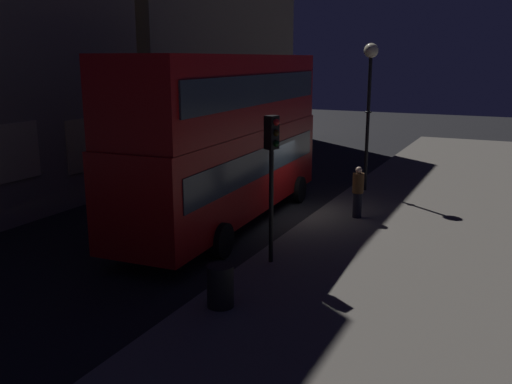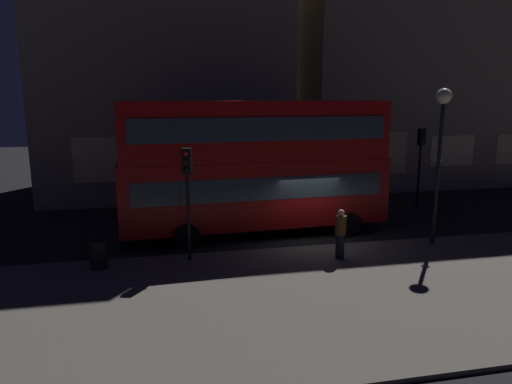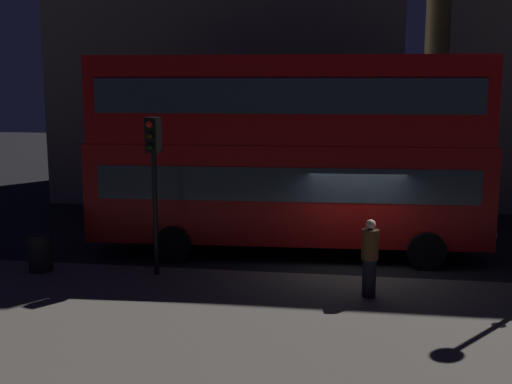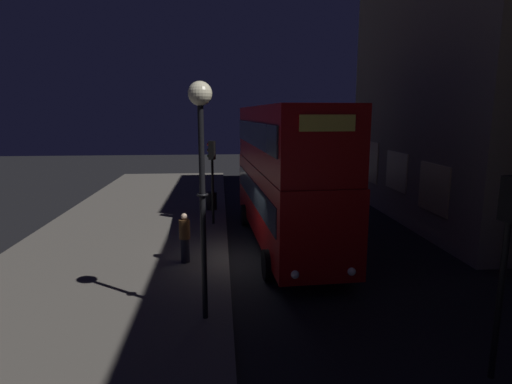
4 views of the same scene
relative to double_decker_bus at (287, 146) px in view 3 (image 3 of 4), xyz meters
The scene contains 6 objects.
ground_plane 3.89m from the double_decker_bus, 35.62° to the right, with size 80.00×80.00×0.00m, color black.
sidewalk_slab 7.44m from the double_decker_bus, 73.38° to the right, with size 44.00×8.44×0.12m, color #5B564F.
double_decker_bus is the anchor object (origin of this frame).
traffic_light_near_kerb 4.15m from the double_decker_bus, 135.01° to the right, with size 0.38×0.39×3.89m.
pedestrian 4.87m from the double_decker_bus, 59.63° to the right, with size 0.38×0.38×1.76m.
litter_bin 7.11m from the double_decker_bus, 152.71° to the right, with size 0.59×0.59×0.94m, color black.
Camera 3 is at (-0.11, -16.49, 4.90)m, focal length 45.53 mm.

